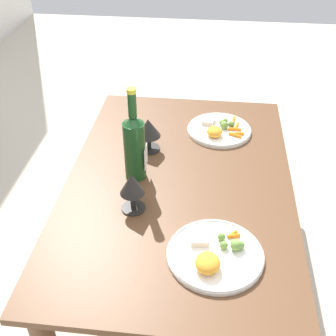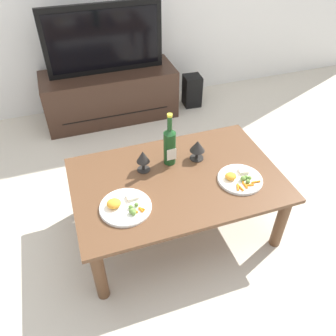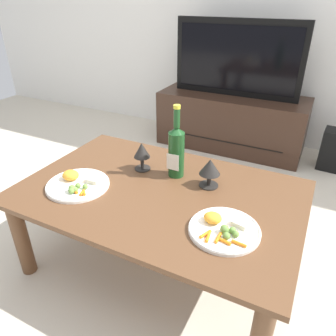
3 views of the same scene
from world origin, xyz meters
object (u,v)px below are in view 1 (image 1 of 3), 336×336
object	(u,v)px
goblet_right	(148,129)
dinner_plate_left	(215,254)
dinner_plate_right	(219,129)
dining_table	(179,194)
goblet_left	(132,186)
wine_bottle	(134,145)

from	to	relation	value
goblet_right	dinner_plate_left	xyz separation A→B (m)	(-0.54, -0.28, -0.08)
goblet_right	dinner_plate_right	distance (m)	0.33
dining_table	dinner_plate_left	xyz separation A→B (m)	(-0.35, -0.14, 0.08)
goblet_left	dinner_plate_left	bearing A→B (deg)	-123.67
dining_table	dinner_plate_right	xyz separation A→B (m)	(0.35, -0.14, 0.08)
wine_bottle	dinner_plate_right	world-z (taller)	wine_bottle
dining_table	goblet_left	size ratio (longest dim) A/B	8.71
dining_table	goblet_left	world-z (taller)	goblet_left
dinner_plate_right	goblet_right	bearing A→B (deg)	120.44
dining_table	goblet_right	world-z (taller)	goblet_right
goblet_left	dining_table	bearing A→B (deg)	-39.18
goblet_right	dinner_plate_right	bearing A→B (deg)	-59.56
wine_bottle	goblet_right	bearing A→B (deg)	-6.81
goblet_right	dinner_plate_right	world-z (taller)	goblet_right
dining_table	goblet_right	size ratio (longest dim) A/B	9.15
dinner_plate_right	dining_table	bearing A→B (deg)	158.32
goblet_right	dinner_plate_right	xyz separation A→B (m)	(0.16, -0.28, -0.08)
wine_bottle	dinner_plate_right	size ratio (longest dim) A/B	1.31
goblet_left	wine_bottle	bearing A→B (deg)	6.81
goblet_left	dinner_plate_right	distance (m)	0.59
goblet_left	dinner_plate_right	xyz separation A→B (m)	(0.52, -0.28, -0.08)
dining_table	wine_bottle	world-z (taller)	wine_bottle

